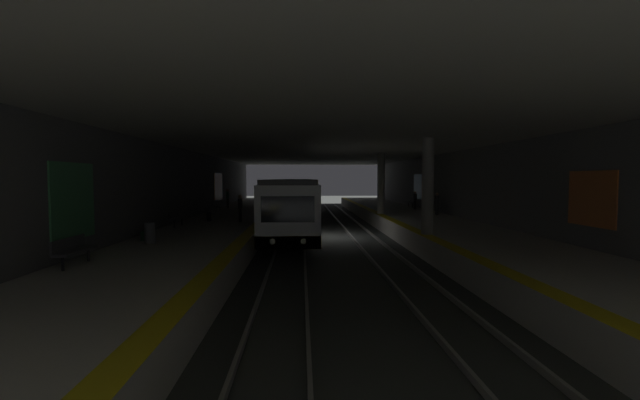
% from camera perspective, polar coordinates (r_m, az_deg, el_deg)
% --- Properties ---
extents(ground_plane, '(120.00, 120.00, 0.00)m').
position_cam_1_polar(ground_plane, '(25.06, 1.07, -5.38)').
color(ground_plane, '#383A38').
extents(track_left, '(60.00, 1.53, 0.16)m').
position_cam_1_polar(track_left, '(25.29, 6.07, -5.13)').
color(track_left, gray).
rests_on(track_left, ground).
extents(track_right, '(60.00, 1.53, 0.16)m').
position_cam_1_polar(track_right, '(25.01, -3.99, -5.22)').
color(track_right, gray).
rests_on(track_right, ground).
extents(platform_left, '(60.00, 5.30, 1.06)m').
position_cam_1_polar(platform_left, '(26.24, 15.52, -3.95)').
color(platform_left, beige).
rests_on(platform_left, ground).
extents(platform_right, '(60.00, 5.30, 1.06)m').
position_cam_1_polar(platform_right, '(25.42, -13.86, -4.15)').
color(platform_right, beige).
rests_on(platform_right, ground).
extents(wall_left, '(60.00, 0.56, 5.60)m').
position_cam_1_polar(wall_left, '(27.12, 21.42, 1.00)').
color(wall_left, slate).
rests_on(wall_left, ground).
extents(wall_right, '(60.00, 0.56, 5.60)m').
position_cam_1_polar(wall_right, '(25.97, -20.22, 0.94)').
color(wall_right, slate).
rests_on(wall_right, ground).
extents(ceiling_slab, '(60.00, 19.40, 0.40)m').
position_cam_1_polar(ceiling_slab, '(24.88, 1.08, 7.96)').
color(ceiling_slab, '#ADAAA3').
rests_on(ceiling_slab, wall_left).
extents(pillar_near, '(0.56, 0.56, 4.55)m').
position_cam_1_polar(pillar_near, '(19.39, 15.27, 1.90)').
color(pillar_near, gray).
rests_on(pillar_near, platform_left).
extents(pillar_far, '(0.56, 0.56, 4.55)m').
position_cam_1_polar(pillar_far, '(30.03, 8.80, 2.36)').
color(pillar_far, gray).
rests_on(pillar_far, platform_left).
extents(metro_train, '(37.85, 2.83, 3.49)m').
position_cam_1_polar(metro_train, '(35.51, -3.60, 0.40)').
color(metro_train, silver).
rests_on(metro_train, track_right).
extents(bench_left_near, '(1.70, 0.47, 0.86)m').
position_cam_1_polar(bench_left_near, '(31.11, 16.39, -0.93)').
color(bench_left_near, '#262628').
rests_on(bench_left_near, platform_left).
extents(bench_left_mid, '(1.70, 0.47, 0.86)m').
position_cam_1_polar(bench_left_mid, '(37.55, 13.02, -0.22)').
color(bench_left_mid, '#262628').
rests_on(bench_left_mid, platform_left).
extents(bench_right_near, '(1.70, 0.47, 0.86)m').
position_cam_1_polar(bench_right_near, '(14.17, -32.03, -5.97)').
color(bench_right_near, '#262628').
rests_on(bench_right_near, platform_right).
extents(bench_right_mid, '(1.70, 0.47, 0.86)m').
position_cam_1_polar(bench_right_mid, '(23.24, -19.98, -2.32)').
color(bench_right_mid, '#262628').
rests_on(bench_right_mid, platform_right).
extents(bench_right_far, '(1.70, 0.47, 0.86)m').
position_cam_1_polar(bench_right_far, '(33.34, -14.63, -0.65)').
color(bench_right_far, '#262628').
rests_on(bench_right_far, platform_right).
extents(person_waiting_near, '(0.60, 0.22, 1.63)m').
position_cam_1_polar(person_waiting_near, '(30.00, 16.50, -0.40)').
color(person_waiting_near, '#383838').
rests_on(person_waiting_near, platform_left).
extents(person_walking_mid, '(0.60, 0.23, 1.66)m').
position_cam_1_polar(person_walking_mid, '(24.52, -11.44, -1.03)').
color(person_walking_mid, '#282828').
rests_on(person_walking_mid, platform_right).
extents(person_standing_far, '(0.60, 0.24, 1.73)m').
position_cam_1_polar(person_standing_far, '(36.24, -13.18, 0.33)').
color(person_standing_far, '#474747').
rests_on(person_standing_far, platform_right).
extents(person_boarding, '(0.60, 0.22, 1.54)m').
position_cam_1_polar(person_boarding, '(34.97, 13.53, 0.04)').
color(person_boarding, '#262626').
rests_on(person_boarding, platform_left).
extents(suitcase_rolling, '(0.37, 0.21, 0.88)m').
position_cam_1_polar(suitcase_rolling, '(25.54, -15.71, -2.30)').
color(suitcase_rolling, black).
rests_on(suitcase_rolling, platform_right).
extents(backpack_on_floor, '(0.30, 0.20, 0.40)m').
position_cam_1_polar(backpack_on_floor, '(18.58, -24.02, -4.73)').
color(backpack_on_floor, '#1E512D').
rests_on(backpack_on_floor, platform_right).
extents(trash_bin, '(0.44, 0.44, 0.85)m').
position_cam_1_polar(trash_bin, '(17.57, -23.31, -4.41)').
color(trash_bin, '#595B5E').
rests_on(trash_bin, platform_right).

